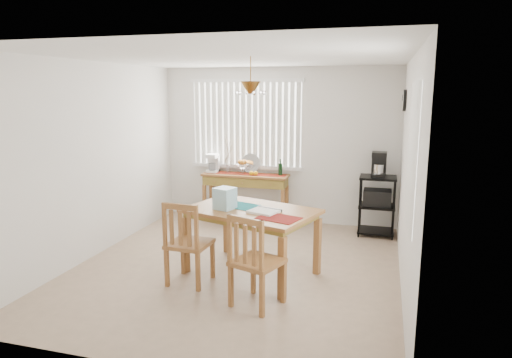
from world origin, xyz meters
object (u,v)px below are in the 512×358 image
(sideboard, at_px, (246,186))
(chair_left, at_px, (188,243))
(cart_items, at_px, (379,165))
(wire_cart, at_px, (377,200))
(chair_right, at_px, (255,262))
(dining_table, at_px, (251,217))

(sideboard, height_order, chair_left, chair_left)
(cart_items, xyz_separation_m, chair_left, (-2.05, -2.49, -0.61))
(wire_cart, bearing_deg, chair_left, -129.62)
(chair_left, distance_m, chair_right, 0.96)
(sideboard, height_order, wire_cart, wire_cart)
(sideboard, bearing_deg, cart_items, -4.18)
(wire_cart, bearing_deg, cart_items, 90.00)
(sideboard, xyz_separation_m, chair_left, (0.11, -2.65, -0.13))
(chair_left, relative_size, chair_right, 1.00)
(cart_items, xyz_separation_m, chair_right, (-1.15, -2.83, -0.61))
(cart_items, distance_m, chair_right, 3.12)
(cart_items, bearing_deg, chair_left, -129.51)
(wire_cart, relative_size, cart_items, 2.43)
(dining_table, relative_size, chair_left, 1.74)
(cart_items, bearing_deg, chair_right, -112.20)
(wire_cart, height_order, chair_right, chair_right)
(chair_left, bearing_deg, sideboard, 92.44)
(chair_left, height_order, chair_right, chair_right)
(chair_left, bearing_deg, wire_cart, 50.38)
(cart_items, distance_m, chair_left, 3.29)
(sideboard, height_order, chair_right, chair_right)
(wire_cart, bearing_deg, chair_right, -112.27)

